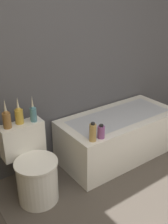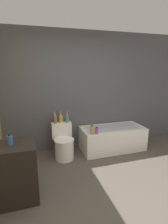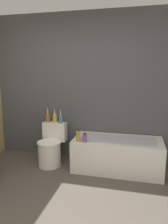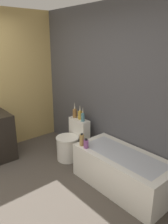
{
  "view_description": "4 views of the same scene",
  "coord_description": "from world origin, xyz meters",
  "px_view_note": "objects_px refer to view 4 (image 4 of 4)",
  "views": [
    {
      "loc": [
        -1.11,
        -0.29,
        1.83
      ],
      "look_at": [
        0.14,
        1.46,
        0.84
      ],
      "focal_mm": 42.0,
      "sensor_mm": 36.0,
      "label": 1
    },
    {
      "loc": [
        -0.9,
        -1.68,
        1.81
      ],
      "look_at": [
        0.07,
        1.46,
        0.99
      ],
      "focal_mm": 28.0,
      "sensor_mm": 36.0,
      "label": 2
    },
    {
      "loc": [
        1.1,
        -1.71,
        1.63
      ],
      "look_at": [
        0.32,
        1.45,
        0.99
      ],
      "focal_mm": 35.0,
      "sensor_mm": 36.0,
      "label": 3
    },
    {
      "loc": [
        2.52,
        -0.48,
        2.03
      ],
      "look_at": [
        0.17,
        1.53,
        1.02
      ],
      "focal_mm": 35.0,
      "sensor_mm": 36.0,
      "label": 4
    }
  ],
  "objects_px": {
    "shampoo_bottle_short": "(86,144)",
    "vase_bronze": "(83,116)",
    "vase_silver": "(80,114)",
    "shampoo_bottle_tall": "(82,140)",
    "bathtub": "(122,170)",
    "vase_gold": "(75,112)",
    "toilet": "(71,143)"
  },
  "relations": [
    {
      "from": "shampoo_bottle_short",
      "to": "vase_bronze",
      "type": "bearing_deg",
      "value": 144.08
    },
    {
      "from": "vase_silver",
      "to": "shampoo_bottle_tall",
      "type": "height_order",
      "value": "vase_silver"
    },
    {
      "from": "shampoo_bottle_tall",
      "to": "shampoo_bottle_short",
      "type": "height_order",
      "value": "shampoo_bottle_tall"
    },
    {
      "from": "bathtub",
      "to": "shampoo_bottle_short",
      "type": "distance_m",
      "value": 0.64
    },
    {
      "from": "bathtub",
      "to": "vase_gold",
      "type": "bearing_deg",
      "value": 173.85
    },
    {
      "from": "shampoo_bottle_tall",
      "to": "shampoo_bottle_short",
      "type": "relative_size",
      "value": 1.35
    },
    {
      "from": "vase_gold",
      "to": "shampoo_bottle_tall",
      "type": "height_order",
      "value": "vase_gold"
    },
    {
      "from": "toilet",
      "to": "shampoo_bottle_tall",
      "type": "relative_size",
      "value": 3.61
    },
    {
      "from": "shampoo_bottle_short",
      "to": "vase_gold",
      "type": "bearing_deg",
      "value": 152.81
    },
    {
      "from": "vase_silver",
      "to": "shampoo_bottle_tall",
      "type": "distance_m",
      "value": 0.71
    },
    {
      "from": "toilet",
      "to": "vase_gold",
      "type": "distance_m",
      "value": 0.55
    },
    {
      "from": "vase_gold",
      "to": "vase_silver",
      "type": "bearing_deg",
      "value": 9.63
    },
    {
      "from": "toilet",
      "to": "vase_gold",
      "type": "height_order",
      "value": "vase_gold"
    },
    {
      "from": "shampoo_bottle_tall",
      "to": "toilet",
      "type": "bearing_deg",
      "value": 160.06
    },
    {
      "from": "toilet",
      "to": "vase_bronze",
      "type": "bearing_deg",
      "value": 54.81
    },
    {
      "from": "vase_gold",
      "to": "shampoo_bottle_short",
      "type": "relative_size",
      "value": 1.96
    },
    {
      "from": "bathtub",
      "to": "shampoo_bottle_tall",
      "type": "bearing_deg",
      "value": -156.21
    },
    {
      "from": "bathtub",
      "to": "shampoo_bottle_tall",
      "type": "distance_m",
      "value": 0.73
    },
    {
      "from": "shampoo_bottle_tall",
      "to": "vase_bronze",
      "type": "bearing_deg",
      "value": 138.29
    },
    {
      "from": "bathtub",
      "to": "toilet",
      "type": "bearing_deg",
      "value": -176.95
    },
    {
      "from": "toilet",
      "to": "vase_silver",
      "type": "height_order",
      "value": "vase_silver"
    },
    {
      "from": "shampoo_bottle_short",
      "to": "toilet",
      "type": "bearing_deg",
      "value": 162.77
    },
    {
      "from": "vase_bronze",
      "to": "bathtub",
      "type": "bearing_deg",
      "value": -6.62
    },
    {
      "from": "shampoo_bottle_short",
      "to": "vase_silver",
      "type": "bearing_deg",
      "value": 147.14
    },
    {
      "from": "vase_bronze",
      "to": "shampoo_bottle_short",
      "type": "bearing_deg",
      "value": -35.92
    },
    {
      "from": "vase_bronze",
      "to": "shampoo_bottle_tall",
      "type": "relative_size",
      "value": 1.34
    },
    {
      "from": "vase_bronze",
      "to": "shampoo_bottle_short",
      "type": "height_order",
      "value": "vase_bronze"
    },
    {
      "from": "vase_silver",
      "to": "shampoo_bottle_short",
      "type": "relative_size",
      "value": 1.82
    },
    {
      "from": "vase_gold",
      "to": "bathtub",
      "type": "bearing_deg",
      "value": -6.15
    },
    {
      "from": "toilet",
      "to": "vase_bronze",
      "type": "relative_size",
      "value": 2.7
    },
    {
      "from": "bathtub",
      "to": "shampoo_bottle_tall",
      "type": "xyz_separation_m",
      "value": [
        -0.59,
        -0.26,
        0.35
      ]
    },
    {
      "from": "bathtub",
      "to": "toilet",
      "type": "height_order",
      "value": "toilet"
    }
  ]
}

